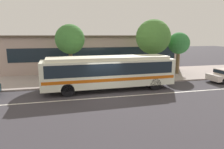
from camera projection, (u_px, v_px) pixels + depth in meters
name	position (u px, v px, depth m)	size (l,w,h in m)	color
ground_plane	(105.00, 94.00, 15.83)	(120.00, 120.00, 0.00)	#3A373C
sidewalk_slab	(92.00, 77.00, 22.19)	(60.00, 8.00, 0.12)	#A2938E
lane_stripe_center	(107.00, 97.00, 15.06)	(56.00, 0.16, 0.01)	silver
transit_bus	(109.00, 71.00, 16.94)	(10.91, 2.86, 2.80)	white
pedestrian_waiting_near_sign	(122.00, 72.00, 19.55)	(0.48, 0.48, 1.68)	#1B224F
pedestrian_walking_along_curb	(81.00, 73.00, 18.91)	(0.48, 0.48, 1.64)	navy
bus_stop_sign	(151.00, 64.00, 19.94)	(0.12, 0.44, 2.55)	gray
street_tree_near_stop	(70.00, 40.00, 20.03)	(2.90, 2.90, 5.46)	brown
street_tree_mid_block	(153.00, 37.00, 21.72)	(3.68, 3.68, 6.05)	brown
street_tree_far_end	(179.00, 44.00, 23.16)	(2.43, 2.43, 4.72)	brown
station_building	(94.00, 52.00, 27.86)	(22.02, 8.20, 4.49)	#B29A91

